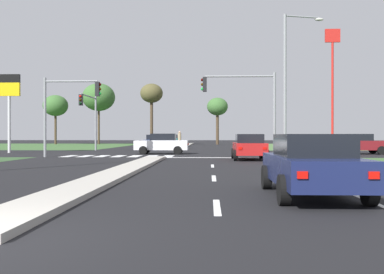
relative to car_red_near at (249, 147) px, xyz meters
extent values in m
plane|color=black|center=(-5.72, 9.20, -0.78)|extent=(200.00, 200.00, 0.00)
cube|color=#385B2D|center=(-31.22, 33.70, -0.77)|extent=(35.00, 35.00, 0.01)
cube|color=#476B38|center=(19.78, 33.70, -0.77)|extent=(35.00, 35.00, 0.01)
cube|color=#ADA89E|center=(-5.72, -9.80, -0.71)|extent=(1.20, 22.00, 0.14)
cube|color=#ADA89E|center=(-5.72, 34.20, -0.71)|extent=(1.20, 36.00, 0.14)
cube|color=silver|center=(-2.22, -17.64, -0.77)|extent=(0.14, 2.00, 0.01)
cube|color=silver|center=(-2.22, -11.64, -0.77)|extent=(0.14, 2.00, 0.01)
cube|color=silver|center=(-2.22, -5.64, -0.77)|extent=(0.14, 2.00, 0.01)
cube|color=silver|center=(1.13, -8.80, -0.77)|extent=(0.14, 24.00, 0.01)
cube|color=silver|center=(-1.92, 2.20, -0.77)|extent=(6.40, 0.50, 0.01)
cube|color=silver|center=(-12.12, 4.00, -0.77)|extent=(0.70, 2.80, 0.01)
cube|color=silver|center=(-10.97, 4.00, -0.77)|extent=(0.70, 2.80, 0.01)
cube|color=silver|center=(-9.82, 4.00, -0.77)|extent=(0.70, 2.80, 0.01)
cube|color=silver|center=(-8.67, 4.00, -0.77)|extent=(0.70, 2.80, 0.01)
cube|color=silver|center=(-7.52, 4.00, -0.77)|extent=(0.70, 2.80, 0.01)
cube|color=silver|center=(-6.37, 4.00, -0.77)|extent=(0.70, 2.80, 0.01)
cube|color=silver|center=(-5.22, 4.00, -0.77)|extent=(0.70, 2.80, 0.01)
cube|color=#A31919|center=(0.00, 0.03, -0.12)|extent=(1.76, 4.15, 0.68)
cube|color=black|center=(0.00, -0.12, 0.49)|extent=(1.55, 1.91, 0.52)
cube|color=red|center=(-0.67, -2.06, -0.05)|extent=(0.20, 0.04, 0.14)
cube|color=red|center=(0.67, -2.06, -0.05)|extent=(0.20, 0.04, 0.14)
cylinder|color=black|center=(-0.88, 1.36, -0.46)|extent=(0.22, 0.64, 0.64)
cylinder|color=black|center=(0.88, 1.36, -0.46)|extent=(0.22, 0.64, 0.64)
cylinder|color=black|center=(-0.88, -1.29, -0.46)|extent=(0.22, 0.64, 0.64)
cylinder|color=black|center=(0.88, -1.29, -0.46)|extent=(0.22, 0.64, 0.64)
cube|color=maroon|center=(9.22, 8.21, -0.10)|extent=(4.21, 1.76, 0.72)
cube|color=black|center=(9.07, 8.21, 0.52)|extent=(1.94, 1.54, 0.52)
cube|color=red|center=(7.10, 8.87, -0.03)|extent=(0.04, 0.20, 0.14)
cube|color=red|center=(7.10, 7.54, -0.03)|extent=(0.04, 0.20, 0.14)
cylinder|color=black|center=(10.57, 9.08, -0.46)|extent=(0.64, 0.22, 0.64)
cylinder|color=black|center=(10.57, 7.33, -0.46)|extent=(0.64, 0.22, 0.64)
cylinder|color=black|center=(7.87, 9.08, -0.46)|extent=(0.64, 0.22, 0.64)
cylinder|color=black|center=(7.87, 7.33, -0.46)|extent=(0.64, 0.22, 0.64)
cube|color=navy|center=(-7.97, 18.98, -0.12)|extent=(1.80, 4.10, 0.68)
cube|color=black|center=(-7.97, 19.13, 0.48)|extent=(1.59, 1.89, 0.52)
cube|color=red|center=(-7.29, 21.05, -0.05)|extent=(0.20, 0.04, 0.14)
cube|color=red|center=(-8.66, 21.05, -0.05)|extent=(0.20, 0.04, 0.14)
cylinder|color=black|center=(-7.07, 17.67, -0.46)|extent=(0.22, 0.64, 0.64)
cylinder|color=black|center=(-8.88, 17.67, -0.46)|extent=(0.22, 0.64, 0.64)
cylinder|color=black|center=(-7.07, 20.29, -0.46)|extent=(0.22, 0.64, 0.64)
cylinder|color=black|center=(-8.88, 20.29, -0.46)|extent=(0.22, 0.64, 0.64)
cube|color=#19565B|center=(-7.94, 39.86, -0.09)|extent=(1.86, 4.15, 0.74)
cube|color=black|center=(-7.94, 40.01, 0.54)|extent=(1.64, 1.91, 0.52)
cube|color=red|center=(-7.23, 41.95, -0.01)|extent=(0.20, 0.04, 0.14)
cube|color=red|center=(-8.65, 41.95, -0.01)|extent=(0.20, 0.04, 0.14)
cylinder|color=black|center=(-7.01, 38.53, -0.46)|extent=(0.22, 0.64, 0.64)
cylinder|color=black|center=(-8.87, 38.53, -0.46)|extent=(0.22, 0.64, 0.64)
cylinder|color=black|center=(-7.01, 41.18, -0.46)|extent=(0.22, 0.64, 0.64)
cylinder|color=black|center=(-8.87, 41.18, -0.46)|extent=(0.22, 0.64, 0.64)
cube|color=#161E47|center=(0.03, -15.96, -0.14)|extent=(1.74, 4.38, 0.63)
cube|color=black|center=(0.03, -16.11, 0.43)|extent=(1.53, 2.01, 0.52)
cube|color=red|center=(-0.63, -18.17, -0.08)|extent=(0.20, 0.04, 0.14)
cube|color=red|center=(0.69, -18.17, -0.08)|extent=(0.20, 0.04, 0.14)
cylinder|color=black|center=(-0.84, -14.56, -0.46)|extent=(0.22, 0.64, 0.64)
cylinder|color=black|center=(0.89, -14.56, -0.46)|extent=(0.22, 0.64, 0.64)
cylinder|color=black|center=(-0.84, -17.36, -0.46)|extent=(0.22, 0.64, 0.64)
cylinder|color=black|center=(0.89, -17.36, -0.46)|extent=(0.22, 0.64, 0.64)
cube|color=silver|center=(-6.10, 7.93, -0.09)|extent=(4.11, 1.78, 0.75)
cube|color=black|center=(-5.95, 7.93, 0.55)|extent=(1.89, 1.56, 0.52)
cube|color=red|center=(-4.02, 7.25, -0.01)|extent=(0.04, 0.20, 0.14)
cube|color=red|center=(-4.02, 8.60, -0.01)|extent=(0.04, 0.20, 0.14)
cylinder|color=black|center=(-7.41, 7.04, -0.46)|extent=(0.64, 0.22, 0.64)
cylinder|color=black|center=(-7.41, 8.82, -0.46)|extent=(0.64, 0.22, 0.64)
cylinder|color=black|center=(-4.78, 7.04, -0.46)|extent=(0.64, 0.22, 0.64)
cylinder|color=black|center=(-4.78, 8.82, -0.46)|extent=(0.64, 0.22, 0.64)
cylinder|color=gray|center=(1.88, 2.60, 2.01)|extent=(0.18, 0.18, 5.57)
cylinder|color=gray|center=(-0.40, 2.60, 4.54)|extent=(4.55, 0.12, 0.12)
cube|color=black|center=(-2.67, 2.60, 4.02)|extent=(0.26, 0.32, 0.95)
sphere|color=#360503|center=(-2.83, 2.60, 4.32)|extent=(0.20, 0.20, 0.20)
sphere|color=#3A2405|center=(-2.83, 2.60, 4.02)|extent=(0.20, 0.20, 0.20)
sphere|color=green|center=(-2.83, 2.60, 3.72)|extent=(0.20, 0.20, 0.20)
cylinder|color=gray|center=(-13.32, 15.80, 1.85)|extent=(0.18, 0.18, 5.25)
cylinder|color=gray|center=(-13.32, 13.33, 4.22)|extent=(0.12, 4.94, 0.12)
cube|color=black|center=(-13.32, 10.86, 3.69)|extent=(0.32, 0.26, 0.95)
sphere|color=red|center=(-13.32, 10.70, 3.99)|extent=(0.20, 0.20, 0.20)
sphere|color=#3A2405|center=(-13.32, 10.70, 3.69)|extent=(0.20, 0.20, 0.20)
sphere|color=black|center=(-13.32, 10.70, 3.39)|extent=(0.20, 0.20, 0.20)
cylinder|color=gray|center=(-13.32, 2.60, 1.87)|extent=(0.18, 0.18, 5.30)
cylinder|color=gray|center=(-11.56, 2.60, 4.27)|extent=(3.53, 0.12, 0.12)
cube|color=black|center=(-9.79, 2.60, 3.74)|extent=(0.26, 0.32, 0.95)
sphere|color=#360503|center=(-9.63, 2.60, 4.04)|extent=(0.20, 0.20, 0.20)
sphere|color=#3A2405|center=(-9.63, 2.60, 3.74)|extent=(0.20, 0.20, 0.20)
sphere|color=green|center=(-9.63, 2.60, 3.44)|extent=(0.20, 0.20, 0.20)
cylinder|color=gray|center=(2.38, 1.61, 3.77)|extent=(0.20, 0.20, 9.09)
cylinder|color=gray|center=(3.52, 1.93, 8.21)|extent=(2.31, 0.72, 0.10)
ellipsoid|color=#B2B2A8|center=(4.67, 2.24, 8.11)|extent=(0.56, 0.28, 0.20)
cylinder|color=#4C4C4C|center=(-5.50, 19.97, -0.26)|extent=(0.16, 0.16, 0.76)
cylinder|color=#9E8966|center=(-5.50, 19.97, 0.51)|extent=(0.34, 0.34, 0.79)
sphere|color=tan|center=(-5.50, 19.97, 1.02)|extent=(0.22, 0.22, 0.22)
cylinder|color=red|center=(12.55, 27.83, 5.59)|extent=(0.28, 0.28, 12.74)
cube|color=red|center=(12.55, 27.83, 12.76)|extent=(1.80, 0.30, 1.60)
torus|color=yellow|center=(12.15, 28.00, 12.76)|extent=(0.96, 0.16, 0.96)
torus|color=yellow|center=(12.94, 28.00, 12.76)|extent=(0.96, 0.16, 0.96)
cylinder|color=silver|center=(-18.96, 9.61, 1.58)|extent=(0.24, 0.24, 4.71)
cube|color=gold|center=(-18.96, 9.61, 4.48)|extent=(1.80, 0.24, 1.10)
cube|color=black|center=(-18.96, 9.61, 5.38)|extent=(1.80, 0.24, 0.70)
cylinder|color=#423323|center=(-27.55, 45.12, 1.84)|extent=(0.37, 0.37, 5.23)
ellipsoid|color=#38602D|center=(-27.55, 45.12, 5.56)|extent=(4.05, 4.05, 3.44)
cylinder|color=#423323|center=(-20.57, 45.77, 2.36)|extent=(0.36, 0.36, 6.27)
ellipsoid|color=#38602D|center=(-20.57, 45.77, 6.97)|extent=(5.35, 5.35, 4.55)
cylinder|color=#423323|center=(-11.20, 40.95, 2.70)|extent=(0.46, 0.46, 6.96)
ellipsoid|color=#4C4728|center=(-11.20, 40.95, 7.13)|extent=(3.45, 3.45, 2.93)
cylinder|color=#423323|center=(-1.08, 44.36, 1.80)|extent=(0.47, 0.47, 5.15)
ellipsoid|color=#38602D|center=(-1.08, 44.36, 5.29)|extent=(3.33, 3.33, 2.83)
camera|label=1|loc=(-2.38, -26.54, 0.66)|focal=41.54mm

